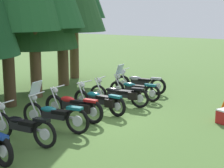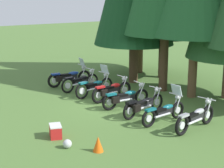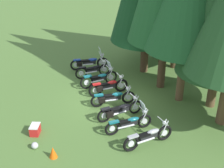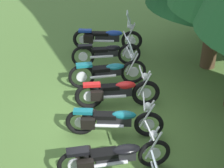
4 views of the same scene
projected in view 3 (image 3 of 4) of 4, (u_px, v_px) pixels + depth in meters
name	position (u px, v px, depth m)	size (l,w,h in m)	color
ground_plane	(110.00, 100.00, 15.67)	(80.00, 80.00, 0.00)	#4C7033
motorcycle_0	(89.00, 62.00, 18.85)	(0.77, 2.38, 1.37)	black
motorcycle_1	(93.00, 70.00, 17.87)	(0.66, 2.17, 1.02)	black
motorcycle_2	(99.00, 78.00, 16.83)	(0.75, 2.21, 1.39)	black
motorcycle_3	(108.00, 86.00, 15.99)	(0.70, 2.21, 1.02)	black
motorcycle_4	(112.00, 98.00, 14.98)	(0.73, 2.27, 0.99)	black
motorcycle_5	(119.00, 110.00, 13.96)	(0.85, 2.30, 1.00)	black
motorcycle_6	(130.00, 123.00, 13.05)	(0.65, 2.19, 1.34)	black
motorcycle_7	(149.00, 136.00, 12.18)	(0.78, 2.27, 1.01)	black
picnic_cooler	(35.00, 130.00, 12.97)	(0.63, 0.52, 0.43)	red
traffic_cone	(53.00, 152.00, 11.62)	(0.32, 0.32, 0.48)	#EA590F
dropped_helmet	(35.00, 145.00, 12.14)	(0.28, 0.28, 0.28)	silver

